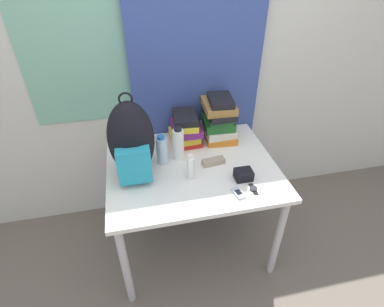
% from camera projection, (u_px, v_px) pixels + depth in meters
% --- Properties ---
extents(ground_plane, '(12.00, 12.00, 0.00)m').
position_uv_depth(ground_plane, '(206.00, 291.00, 2.05)').
color(ground_plane, '#665B51').
extents(wall_back, '(6.00, 0.06, 2.50)m').
position_uv_depth(wall_back, '(175.00, 64.00, 2.09)').
color(wall_back, beige).
rests_on(wall_back, ground_plane).
extents(curtain_blue, '(0.94, 0.04, 2.50)m').
position_uv_depth(curtain_blue, '(197.00, 65.00, 2.08)').
color(curtain_blue, '#384C93').
rests_on(curtain_blue, ground_plane).
extents(desk, '(1.10, 0.89, 0.75)m').
position_uv_depth(desk, '(192.00, 176.00, 2.02)').
color(desk, silver).
rests_on(desk, ground_plane).
extents(backpack, '(0.28, 0.28, 0.55)m').
position_uv_depth(backpack, '(131.00, 142.00, 1.77)').
color(backpack, black).
rests_on(backpack, desk).
extents(book_stack_left, '(0.22, 0.27, 0.22)m').
position_uv_depth(book_stack_left, '(186.00, 128.00, 2.14)').
color(book_stack_left, red).
rests_on(book_stack_left, desk).
extents(book_stack_center, '(0.25, 0.29, 0.33)m').
position_uv_depth(book_stack_center, '(219.00, 119.00, 2.15)').
color(book_stack_center, orange).
rests_on(book_stack_center, desk).
extents(water_bottle, '(0.07, 0.07, 0.21)m').
position_uv_depth(water_bottle, '(162.00, 150.00, 1.94)').
color(water_bottle, silver).
rests_on(water_bottle, desk).
extents(sports_bottle, '(0.08, 0.08, 0.24)m').
position_uv_depth(sports_bottle, '(178.00, 144.00, 1.97)').
color(sports_bottle, white).
rests_on(sports_bottle, desk).
extents(sunscreen_bottle, '(0.05, 0.05, 0.18)m').
position_uv_depth(sunscreen_bottle, '(191.00, 167.00, 1.82)').
color(sunscreen_bottle, white).
rests_on(sunscreen_bottle, desk).
extents(cell_phone, '(0.06, 0.10, 0.02)m').
position_uv_depth(cell_phone, '(238.00, 193.00, 1.74)').
color(cell_phone, '#B7BCC6').
rests_on(cell_phone, desk).
extents(sunglasses_case, '(0.16, 0.08, 0.04)m').
position_uv_depth(sunglasses_case, '(213.00, 161.00, 1.98)').
color(sunglasses_case, gray).
rests_on(sunglasses_case, desk).
extents(camera_pouch, '(0.11, 0.09, 0.06)m').
position_uv_depth(camera_pouch, '(243.00, 175.00, 1.84)').
color(camera_pouch, black).
rests_on(camera_pouch, desk).
extents(wristwatch, '(0.05, 0.10, 0.01)m').
position_uv_depth(wristwatch, '(253.00, 189.00, 1.78)').
color(wristwatch, black).
rests_on(wristwatch, desk).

